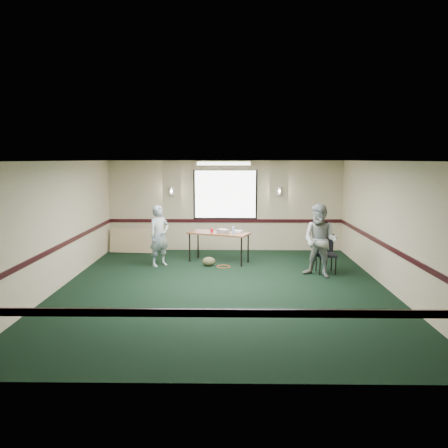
{
  "coord_description": "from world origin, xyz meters",
  "views": [
    {
      "loc": [
        0.15,
        -9.02,
        2.73
      ],
      "look_at": [
        0.0,
        1.3,
        1.2
      ],
      "focal_mm": 35.0,
      "sensor_mm": 36.0,
      "label": 1
    }
  ],
  "objects_px": {
    "projector": "(223,231)",
    "folding_table": "(219,235)",
    "person_right": "(320,241)",
    "person_left": "(159,236)",
    "conference_chair": "(325,250)"
  },
  "relations": [
    {
      "from": "folding_table",
      "to": "conference_chair",
      "type": "bearing_deg",
      "value": 0.89
    },
    {
      "from": "projector",
      "to": "conference_chair",
      "type": "height_order",
      "value": "conference_chair"
    },
    {
      "from": "person_left",
      "to": "person_right",
      "type": "height_order",
      "value": "person_right"
    },
    {
      "from": "projector",
      "to": "person_left",
      "type": "distance_m",
      "value": 1.68
    },
    {
      "from": "person_left",
      "to": "folding_table",
      "type": "bearing_deg",
      "value": -28.07
    },
    {
      "from": "conference_chair",
      "to": "person_right",
      "type": "height_order",
      "value": "person_right"
    },
    {
      "from": "folding_table",
      "to": "person_right",
      "type": "distance_m",
      "value": 2.8
    },
    {
      "from": "projector",
      "to": "person_left",
      "type": "bearing_deg",
      "value": -122.34
    },
    {
      "from": "projector",
      "to": "folding_table",
      "type": "bearing_deg",
      "value": -151.52
    },
    {
      "from": "folding_table",
      "to": "person_right",
      "type": "height_order",
      "value": "person_right"
    },
    {
      "from": "folding_table",
      "to": "person_left",
      "type": "distance_m",
      "value": 1.58
    },
    {
      "from": "projector",
      "to": "conference_chair",
      "type": "xyz_separation_m",
      "value": [
        2.51,
        -0.97,
        -0.31
      ]
    },
    {
      "from": "projector",
      "to": "person_right",
      "type": "bearing_deg",
      "value": 12.7
    },
    {
      "from": "folding_table",
      "to": "projector",
      "type": "height_order",
      "value": "projector"
    },
    {
      "from": "projector",
      "to": "person_right",
      "type": "relative_size",
      "value": 0.16
    }
  ]
}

